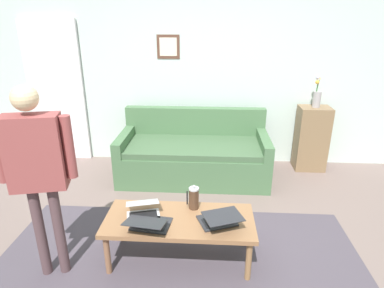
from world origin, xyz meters
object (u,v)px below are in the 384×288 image
object	(u,v)px
side_shelf	(311,139)
couch	(194,155)
laptop_left	(219,219)
laptop_center	(149,223)
interior_door	(56,93)
laptop_right	(143,212)
flower_vase	(317,96)
coffee_table	(179,223)
person_standing	(37,162)
french_press	(194,198)

from	to	relation	value
side_shelf	couch	bearing A→B (deg)	11.94
laptop_left	laptop_center	world-z (taller)	laptop_center
interior_door	side_shelf	size ratio (longest dim) A/B	2.25
laptop_right	flower_vase	distance (m)	2.89
coffee_table	laptop_center	world-z (taller)	laptop_center
side_shelf	person_standing	size ratio (longest dim) A/B	0.57
couch	person_standing	size ratio (longest dim) A/B	1.21
couch	laptop_right	distance (m)	1.70
person_standing	laptop_center	bearing A→B (deg)	-174.45
couch	laptop_center	size ratio (longest dim) A/B	4.82
coffee_table	french_press	distance (m)	0.26
laptop_left	french_press	world-z (taller)	french_press
laptop_right	french_press	distance (m)	0.47
laptop_left	side_shelf	distance (m)	2.48
coffee_table	person_standing	bearing A→B (deg)	12.51
coffee_table	interior_door	bearing A→B (deg)	-47.47
side_shelf	laptop_center	bearing A→B (deg)	48.74
flower_vase	person_standing	size ratio (longest dim) A/B	0.27
french_press	laptop_left	bearing A→B (deg)	133.66
couch	person_standing	bearing A→B (deg)	60.63
couch	laptop_right	world-z (taller)	couch
couch	interior_door	bearing A→B (deg)	-14.33
laptop_left	side_shelf	xyz separation A→B (m)	(-1.34, -2.09, -0.01)
couch	person_standing	distance (m)	2.31
interior_door	laptop_left	world-z (taller)	interior_door
coffee_table	laptop_left	world-z (taller)	laptop_left
french_press	person_standing	distance (m)	1.33
french_press	side_shelf	xyz separation A→B (m)	(-1.56, -1.85, -0.07)
laptop_right	interior_door	bearing A→B (deg)	-52.02
couch	flower_vase	bearing A→B (deg)	-167.94
laptop_center	person_standing	distance (m)	0.99
flower_vase	coffee_table	bearing A→B (deg)	50.45
laptop_left	flower_vase	world-z (taller)	flower_vase
coffee_table	laptop_left	xyz separation A→B (m)	(-0.34, 0.06, 0.09)
flower_vase	person_standing	distance (m)	3.54
laptop_center	laptop_right	size ratio (longest dim) A/B	1.19
side_shelf	laptop_left	bearing A→B (deg)	57.35
laptop_left	french_press	bearing A→B (deg)	-46.34
laptop_right	flower_vase	bearing A→B (deg)	-134.88
french_press	flower_vase	size ratio (longest dim) A/B	0.55
laptop_right	person_standing	xyz separation A→B (m)	(0.72, 0.26, 0.57)
couch	laptop_right	size ratio (longest dim) A/B	5.71
laptop_right	laptop_center	bearing A→B (deg)	116.02
side_shelf	flower_vase	size ratio (longest dim) A/B	2.13
interior_door	side_shelf	xyz separation A→B (m)	(-3.70, 0.18, -0.57)
person_standing	coffee_table	bearing A→B (deg)	-167.49
side_shelf	person_standing	xyz separation A→B (m)	(2.72, 2.26, 0.58)
laptop_left	side_shelf	bearing A→B (deg)	-122.65
coffee_table	couch	bearing A→B (deg)	-91.05
coffee_table	laptop_left	distance (m)	0.36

